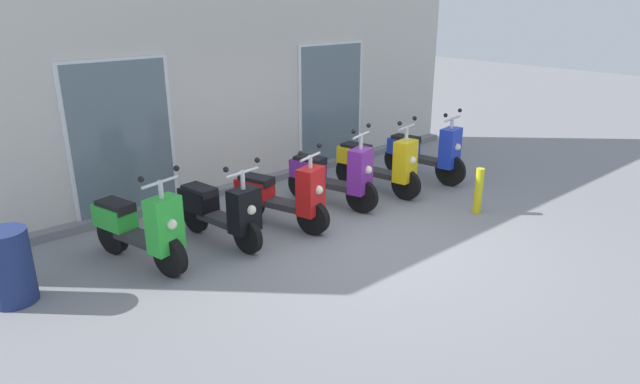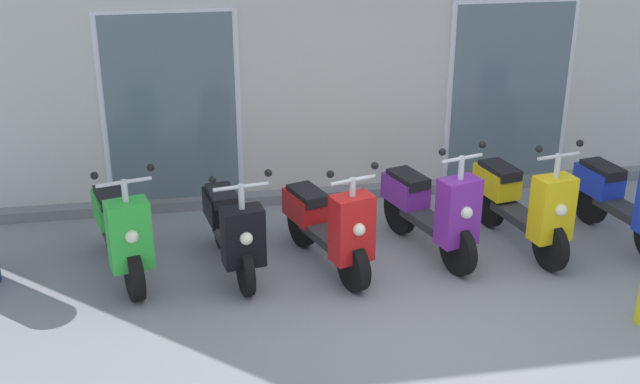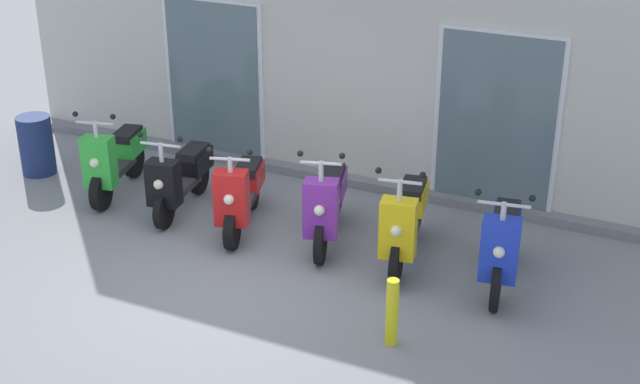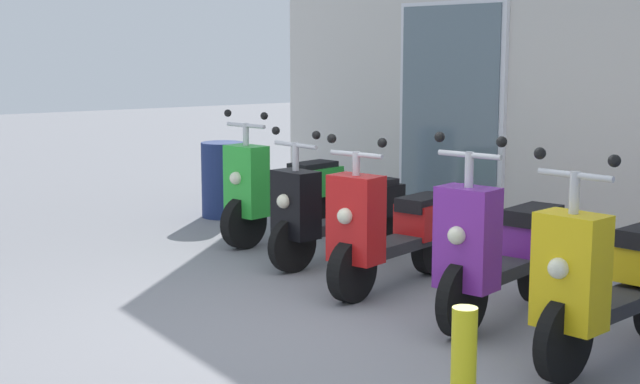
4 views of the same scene
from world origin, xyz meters
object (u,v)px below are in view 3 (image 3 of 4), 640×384
(scooter_green, at_px, (115,159))
(trash_bin, at_px, (36,145))
(curb_bollard, at_px, (392,312))
(scooter_purple, at_px, (327,203))
(scooter_yellow, at_px, (405,220))
(scooter_red, at_px, (241,193))
(scooter_black, at_px, (181,176))
(scooter_blue, at_px, (502,243))

(scooter_green, distance_m, trash_bin, 1.41)
(trash_bin, bearing_deg, curb_bollard, -16.72)
(scooter_green, bearing_deg, scooter_purple, -1.39)
(scooter_green, height_order, trash_bin, scooter_green)
(scooter_yellow, bearing_deg, scooter_green, 178.50)
(scooter_red, distance_m, curb_bollard, 2.95)
(scooter_black, relative_size, scooter_blue, 0.96)
(scooter_purple, bearing_deg, curb_bollard, -48.40)
(scooter_red, relative_size, curb_bollard, 2.18)
(scooter_yellow, bearing_deg, curb_bollard, -73.69)
(scooter_red, xyz_separation_m, scooter_yellow, (2.06, 0.08, 0.05))
(curb_bollard, height_order, trash_bin, trash_bin)
(scooter_black, bearing_deg, scooter_green, 175.96)
(scooter_purple, height_order, scooter_yellow, scooter_purple)
(trash_bin, bearing_deg, scooter_purple, -2.00)
(scooter_purple, distance_m, curb_bollard, 2.18)
(scooter_purple, bearing_deg, scooter_black, -179.99)
(scooter_red, height_order, curb_bollard, scooter_red)
(scooter_yellow, xyz_separation_m, trash_bin, (-5.46, 0.19, -0.10))
(scooter_blue, bearing_deg, scooter_black, 178.44)
(curb_bollard, bearing_deg, trash_bin, 163.28)
(scooter_yellow, height_order, scooter_blue, scooter_yellow)
(scooter_purple, relative_size, scooter_blue, 0.98)
(trash_bin, bearing_deg, scooter_red, -4.50)
(scooter_black, distance_m, scooter_blue, 4.11)
(scooter_green, bearing_deg, trash_bin, 176.68)
(curb_bollard, bearing_deg, scooter_black, 154.84)
(scooter_black, xyz_separation_m, scooter_red, (0.93, -0.11, -0.00))
(scooter_yellow, bearing_deg, scooter_red, -177.78)
(scooter_green, bearing_deg, scooter_blue, -2.07)
(scooter_black, height_order, curb_bollard, scooter_black)
(scooter_black, relative_size, trash_bin, 1.84)
(scooter_yellow, height_order, trash_bin, scooter_yellow)
(scooter_purple, xyz_separation_m, trash_bin, (-4.48, 0.16, -0.10))
(scooter_green, relative_size, curb_bollard, 2.21)
(scooter_red, relative_size, scooter_purple, 0.99)
(scooter_red, bearing_deg, scooter_blue, -0.02)
(scooter_yellow, relative_size, scooter_blue, 1.02)
(scooter_yellow, distance_m, curb_bollard, 1.67)
(scooter_black, bearing_deg, trash_bin, 176.37)
(scooter_black, xyz_separation_m, curb_bollard, (3.46, -1.62, -0.12))
(scooter_red, distance_m, scooter_yellow, 2.06)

